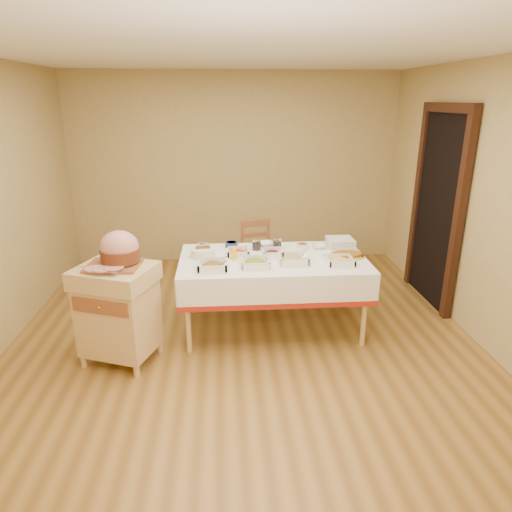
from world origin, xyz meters
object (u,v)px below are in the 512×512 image
(preserve_jar_right, at_px, (277,244))
(bread_basket, at_px, (203,253))
(dining_chair, at_px, (258,256))
(brass_platter, at_px, (347,255))
(dining_table, at_px, (273,273))
(preserve_jar_left, at_px, (256,245))
(ham_on_board, at_px, (119,251))
(butcher_cart, at_px, (118,308))
(plate_stack, at_px, (340,243))
(mustard_bottle, at_px, (234,253))

(preserve_jar_right, distance_m, bread_basket, 0.78)
(dining_chair, relative_size, brass_platter, 2.58)
(dining_table, relative_size, preserve_jar_left, 15.19)
(ham_on_board, relative_size, preserve_jar_right, 3.85)
(dining_table, bearing_deg, bread_basket, 173.15)
(butcher_cart, bearing_deg, plate_stack, 20.01)
(butcher_cart, relative_size, plate_stack, 3.35)
(dining_chair, distance_m, preserve_jar_right, 0.81)
(dining_table, height_order, plate_stack, plate_stack)
(preserve_jar_left, relative_size, plate_stack, 0.45)
(dining_table, height_order, butcher_cart, butcher_cart)
(butcher_cart, height_order, preserve_jar_right, butcher_cart)
(preserve_jar_right, distance_m, plate_stack, 0.67)
(butcher_cart, relative_size, ham_on_board, 1.93)
(preserve_jar_left, xyz_separation_m, mustard_bottle, (-0.24, -0.31, 0.02))
(dining_chair, height_order, brass_platter, dining_chair)
(ham_on_board, distance_m, mustard_bottle, 1.09)
(bread_basket, bearing_deg, dining_table, -6.85)
(butcher_cart, xyz_separation_m, preserve_jar_left, (1.27, 0.77, 0.31))
(dining_table, height_order, preserve_jar_right, preserve_jar_right)
(ham_on_board, xyz_separation_m, mustard_bottle, (0.98, 0.43, -0.19))
(dining_table, distance_m, dining_chair, 1.00)
(brass_platter, bearing_deg, butcher_cart, -167.61)
(preserve_jar_left, relative_size, mustard_bottle, 0.78)
(dining_table, distance_m, ham_on_board, 1.50)
(dining_table, relative_size, dining_chair, 2.12)
(dining_table, distance_m, mustard_bottle, 0.45)
(preserve_jar_left, bearing_deg, mustard_bottle, -128.15)
(butcher_cart, distance_m, bread_basket, 0.98)
(preserve_jar_right, bearing_deg, dining_table, -105.07)
(mustard_bottle, distance_m, plate_stack, 1.17)
(bread_basket, height_order, brass_platter, bread_basket)
(preserve_jar_left, distance_m, mustard_bottle, 0.39)
(butcher_cart, distance_m, preserve_jar_left, 1.52)
(dining_table, height_order, preserve_jar_left, preserve_jar_left)
(preserve_jar_right, height_order, mustard_bottle, mustard_bottle)
(bread_basket, bearing_deg, ham_on_board, -141.10)
(preserve_jar_right, bearing_deg, brass_platter, -25.07)
(dining_table, relative_size, mustard_bottle, 11.80)
(brass_platter, bearing_deg, mustard_bottle, -179.62)
(dining_table, distance_m, preserve_jar_left, 0.37)
(dining_table, distance_m, bread_basket, 0.72)
(preserve_jar_right, bearing_deg, butcher_cart, -152.39)
(bread_basket, xyz_separation_m, brass_platter, (1.41, -0.12, -0.02))
(preserve_jar_left, bearing_deg, plate_stack, 0.95)
(preserve_jar_left, distance_m, preserve_jar_right, 0.22)
(dining_chair, xyz_separation_m, plate_stack, (0.80, -0.70, 0.37))
(dining_table, xyz_separation_m, brass_platter, (0.73, -0.03, 0.18))
(dining_table, bearing_deg, preserve_jar_left, 118.15)
(dining_chair, height_order, preserve_jar_right, preserve_jar_right)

